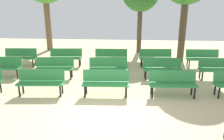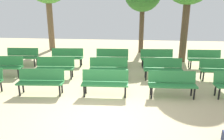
{
  "view_description": "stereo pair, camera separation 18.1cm",
  "coord_description": "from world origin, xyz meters",
  "px_view_note": "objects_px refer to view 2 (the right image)",
  "views": [
    {
      "loc": [
        0.63,
        -5.55,
        3.13
      ],
      "look_at": [
        0.0,
        2.74,
        0.55
      ],
      "focal_mm": 35.46,
      "sensor_mm": 36.0,
      "label": 1
    },
    {
      "loc": [
        0.81,
        -5.54,
        3.13
      ],
      "look_at": [
        0.0,
        2.74,
        0.55
      ],
      "focal_mm": 35.46,
      "sensor_mm": 36.0,
      "label": 2
    }
  ],
  "objects_px": {
    "bench_r0_c1": "(41,80)",
    "bench_r2_c2": "(112,57)",
    "bench_r0_c2": "(105,81)",
    "bench_r1_c1": "(55,66)",
    "bench_r1_c2": "(109,67)",
    "bench_r1_c4": "(220,68)",
    "bench_r1_c3": "(163,67)",
    "bench_r2_c3": "(157,57)",
    "bench_r1_c0": "(4,65)",
    "bench_r2_c0": "(22,56)",
    "bench_r2_c4": "(204,58)",
    "bench_r0_c3": "(172,83)",
    "bench_r2_c1": "(67,56)"
  },
  "relations": [
    {
      "from": "bench_r0_c1",
      "to": "bench_r2_c2",
      "type": "xyz_separation_m",
      "value": [
        2.15,
        3.67,
        0.0
      ]
    },
    {
      "from": "bench_r0_c2",
      "to": "bench_r1_c1",
      "type": "distance_m",
      "value": 2.86
    },
    {
      "from": "bench_r1_c2",
      "to": "bench_r1_c4",
      "type": "height_order",
      "value": "same"
    },
    {
      "from": "bench_r1_c3",
      "to": "bench_r2_c2",
      "type": "height_order",
      "value": "same"
    },
    {
      "from": "bench_r1_c2",
      "to": "bench_r2_c3",
      "type": "distance_m",
      "value": 2.92
    },
    {
      "from": "bench_r1_c0",
      "to": "bench_r1_c2",
      "type": "distance_m",
      "value": 4.53
    },
    {
      "from": "bench_r1_c3",
      "to": "bench_r2_c0",
      "type": "bearing_deg",
      "value": 166.28
    },
    {
      "from": "bench_r0_c1",
      "to": "bench_r2_c4",
      "type": "distance_m",
      "value": 7.7
    },
    {
      "from": "bench_r0_c2",
      "to": "bench_r2_c3",
      "type": "relative_size",
      "value": 0.99
    },
    {
      "from": "bench_r0_c3",
      "to": "bench_r2_c1",
      "type": "xyz_separation_m",
      "value": [
        -4.66,
        3.38,
        0.0
      ]
    },
    {
      "from": "bench_r0_c3",
      "to": "bench_r1_c3",
      "type": "bearing_deg",
      "value": 90.81
    },
    {
      "from": "bench_r0_c1",
      "to": "bench_r1_c0",
      "type": "bearing_deg",
      "value": 140.37
    },
    {
      "from": "bench_r0_c2",
      "to": "bench_r2_c1",
      "type": "bearing_deg",
      "value": 122.11
    },
    {
      "from": "bench_r2_c2",
      "to": "bench_r2_c3",
      "type": "bearing_deg",
      "value": 1.65
    },
    {
      "from": "bench_r1_c3",
      "to": "bench_r2_c4",
      "type": "distance_m",
      "value": 2.91
    },
    {
      "from": "bench_r1_c4",
      "to": "bench_r1_c1",
      "type": "bearing_deg",
      "value": -178.55
    },
    {
      "from": "bench_r1_c0",
      "to": "bench_r0_c3",
      "type": "bearing_deg",
      "value": -15.65
    },
    {
      "from": "bench_r1_c1",
      "to": "bench_r2_c2",
      "type": "distance_m",
      "value": 2.96
    },
    {
      "from": "bench_r0_c3",
      "to": "bench_r1_c0",
      "type": "xyz_separation_m",
      "value": [
        -6.89,
        1.48,
        0.0
      ]
    },
    {
      "from": "bench_r2_c3",
      "to": "bench_r1_c4",
      "type": "bearing_deg",
      "value": -39.51
    },
    {
      "from": "bench_r2_c4",
      "to": "bench_r0_c3",
      "type": "bearing_deg",
      "value": -122.79
    },
    {
      "from": "bench_r1_c3",
      "to": "bench_r2_c0",
      "type": "distance_m",
      "value": 7.01
    },
    {
      "from": "bench_r1_c0",
      "to": "bench_r2_c0",
      "type": "bearing_deg",
      "value": 88.8
    },
    {
      "from": "bench_r2_c3",
      "to": "bench_r1_c0",
      "type": "bearing_deg",
      "value": -166.89
    },
    {
      "from": "bench_r1_c1",
      "to": "bench_r2_c1",
      "type": "relative_size",
      "value": 1.0
    },
    {
      "from": "bench_r0_c2",
      "to": "bench_r2_c4",
      "type": "distance_m",
      "value": 5.79
    },
    {
      "from": "bench_r0_c3",
      "to": "bench_r1_c1",
      "type": "xyz_separation_m",
      "value": [
        -4.63,
        1.55,
        0.0
      ]
    },
    {
      "from": "bench_r0_c1",
      "to": "bench_r2_c1",
      "type": "bearing_deg",
      "value": 87.75
    },
    {
      "from": "bench_r1_c2",
      "to": "bench_r2_c4",
      "type": "distance_m",
      "value": 4.91
    },
    {
      "from": "bench_r0_c3",
      "to": "bench_r2_c1",
      "type": "bearing_deg",
      "value": 141.76
    },
    {
      "from": "bench_r0_c1",
      "to": "bench_r1_c1",
      "type": "height_order",
      "value": "same"
    },
    {
      "from": "bench_r2_c4",
      "to": "bench_r1_c1",
      "type": "bearing_deg",
      "value": -165.23
    },
    {
      "from": "bench_r1_c2",
      "to": "bench_r2_c0",
      "type": "distance_m",
      "value": 4.87
    },
    {
      "from": "bench_r1_c3",
      "to": "bench_r2_c2",
      "type": "xyz_separation_m",
      "value": [
        -2.28,
        1.68,
        0.0
      ]
    },
    {
      "from": "bench_r0_c2",
      "to": "bench_r2_c4",
      "type": "relative_size",
      "value": 1.0
    },
    {
      "from": "bench_r1_c0",
      "to": "bench_r2_c4",
      "type": "xyz_separation_m",
      "value": [
        9.02,
        2.19,
        0.0
      ]
    },
    {
      "from": "bench_r1_c2",
      "to": "bench_r2_c3",
      "type": "bearing_deg",
      "value": 36.94
    },
    {
      "from": "bench_r1_c1",
      "to": "bench_r2_c3",
      "type": "relative_size",
      "value": 1.0
    },
    {
      "from": "bench_r1_c4",
      "to": "bench_r0_c1",
      "type": "bearing_deg",
      "value": -164.3
    },
    {
      "from": "bench_r0_c2",
      "to": "bench_r1_c0",
      "type": "xyz_separation_m",
      "value": [
        -4.61,
        1.57,
        0.0
      ]
    },
    {
      "from": "bench_r0_c1",
      "to": "bench_r2_c2",
      "type": "height_order",
      "value": "same"
    },
    {
      "from": "bench_r0_c2",
      "to": "bench_r2_c1",
      "type": "distance_m",
      "value": 4.21
    },
    {
      "from": "bench_r2_c1",
      "to": "bench_r1_c4",
      "type": "bearing_deg",
      "value": -16.04
    },
    {
      "from": "bench_r1_c0",
      "to": "bench_r2_c1",
      "type": "height_order",
      "value": "same"
    },
    {
      "from": "bench_r2_c2",
      "to": "bench_r1_c0",
      "type": "bearing_deg",
      "value": -157.81
    },
    {
      "from": "bench_r1_c1",
      "to": "bench_r2_c0",
      "type": "relative_size",
      "value": 1.01
    },
    {
      "from": "bench_r2_c2",
      "to": "bench_r0_c2",
      "type": "bearing_deg",
      "value": -90.08
    },
    {
      "from": "bench_r2_c1",
      "to": "bench_r2_c3",
      "type": "distance_m",
      "value": 4.49
    },
    {
      "from": "bench_r1_c1",
      "to": "bench_r2_c2",
      "type": "xyz_separation_m",
      "value": [
        2.25,
        1.93,
        0.0
      ]
    },
    {
      "from": "bench_r2_c3",
      "to": "bench_r0_c1",
      "type": "bearing_deg",
      "value": -143.4
    }
  ]
}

